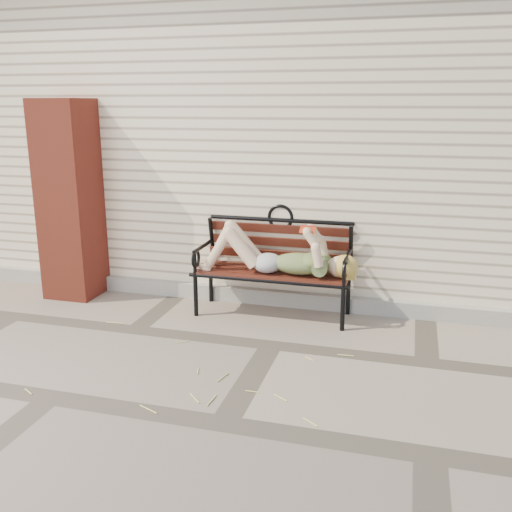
% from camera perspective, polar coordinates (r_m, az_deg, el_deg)
% --- Properties ---
extents(ground, '(80.00, 80.00, 0.00)m').
position_cam_1_polar(ground, '(4.81, 1.54, -8.90)').
color(ground, gray).
rests_on(ground, ground).
extents(house_wall, '(8.00, 4.00, 3.00)m').
position_cam_1_polar(house_wall, '(7.36, 7.36, 11.40)').
color(house_wall, '#F5E2BF').
rests_on(house_wall, ground).
extents(foundation_strip, '(8.00, 0.10, 0.15)m').
position_cam_1_polar(foundation_strip, '(5.67, 3.91, -4.35)').
color(foundation_strip, '#A8A598').
rests_on(foundation_strip, ground).
extents(brick_pillar, '(0.50, 0.50, 2.00)m').
position_cam_1_polar(brick_pillar, '(6.11, -18.10, 5.33)').
color(brick_pillar, maroon).
rests_on(brick_pillar, ground).
extents(garden_bench, '(1.57, 0.62, 1.02)m').
position_cam_1_polar(garden_bench, '(5.38, 1.91, 0.15)').
color(garden_bench, black).
rests_on(garden_bench, ground).
extents(reading_woman, '(1.48, 0.34, 0.47)m').
position_cam_1_polar(reading_woman, '(5.26, 1.73, 0.16)').
color(reading_woman, '#0B394D').
rests_on(reading_woman, ground).
extents(straw_scatter, '(2.99, 1.44, 0.01)m').
position_cam_1_polar(straw_scatter, '(4.43, -10.30, -11.32)').
color(straw_scatter, '#DDD26C').
rests_on(straw_scatter, ground).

